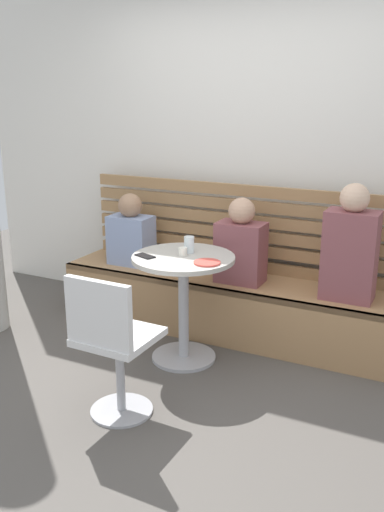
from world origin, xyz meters
name	(u,v)px	position (x,y,z in m)	size (l,w,h in m)	color
ground	(151,410)	(0.00, 0.00, 0.00)	(8.00, 8.00, 0.00)	#514C47
back_wall	(258,136)	(0.00, 1.64, 1.45)	(5.20, 0.10, 2.90)	silver
booth_bench	(232,306)	(0.00, 1.20, 0.22)	(2.70, 0.52, 0.44)	#A87C51
booth_backrest	(246,228)	(0.00, 1.44, 0.78)	(2.65, 0.04, 0.67)	#9A7249
cafe_table	(183,288)	(-0.13, 0.67, 0.52)	(0.68, 0.68, 0.74)	#ADADB2
white_chair	(112,342)	(-0.15, -0.15, 0.46)	(0.41, 0.41, 0.85)	#ADADB2
person_adult	(350,248)	(0.84, 1.16, 0.79)	(0.34, 0.22, 0.78)	brown
person_child_left	(241,246)	(0.07, 1.17, 0.71)	(0.34, 0.22, 0.62)	brown
person_child_middle	(131,234)	(-0.88, 1.19, 0.69)	(0.34, 0.22, 0.57)	#8C9EC6
cup_water_clear	(189,245)	(-0.14, 0.75, 0.80)	(0.07, 0.07, 0.11)	white
cup_espresso_small	(183,252)	(-0.14, 0.67, 0.77)	(0.06, 0.06, 0.06)	silver
plate_small	(207,263)	(0.08, 0.58, 0.75)	(0.17, 0.17, 0.01)	#DB4C42
phone_on_table	(145,256)	(-0.35, 0.54, 0.74)	(0.07, 0.14, 0.01)	black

